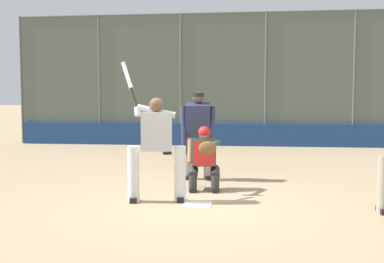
% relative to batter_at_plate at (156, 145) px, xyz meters
% --- Properties ---
extents(ground_plane, '(160.00, 160.00, 0.00)m').
position_rel_batter_at_plate_xyz_m(ground_plane, '(-0.67, 0.15, -0.90)').
color(ground_plane, tan).
extents(home_plate_marker, '(0.43, 0.43, 0.01)m').
position_rel_batter_at_plate_xyz_m(home_plate_marker, '(-0.67, 0.15, -0.89)').
color(home_plate_marker, white).
rests_on(home_plate_marker, ground_plane).
extents(backstop_fence, '(14.41, 0.08, 4.48)m').
position_rel_batter_at_plate_xyz_m(backstop_fence, '(-0.67, -8.39, 1.44)').
color(backstop_fence, '#515651').
rests_on(backstop_fence, ground_plane).
extents(padding_wall, '(14.04, 0.18, 0.76)m').
position_rel_batter_at_plate_xyz_m(padding_wall, '(-0.67, -8.29, -0.52)').
color(padding_wall, navy).
rests_on(padding_wall, ground_plane).
extents(bleachers_beyond, '(10.03, 1.95, 1.16)m').
position_rel_batter_at_plate_xyz_m(bleachers_beyond, '(-0.27, -10.54, -0.51)').
color(bleachers_beyond, slate).
rests_on(bleachers_beyond, ground_plane).
extents(batter_at_plate, '(1.11, 0.58, 2.23)m').
position_rel_batter_at_plate_xyz_m(batter_at_plate, '(0.00, 0.00, 0.00)').
color(batter_at_plate, silver).
rests_on(batter_at_plate, ground_plane).
extents(catcher_behind_plate, '(0.60, 0.71, 1.13)m').
position_rel_batter_at_plate_xyz_m(catcher_behind_plate, '(-0.68, -0.95, -0.31)').
color(catcher_behind_plate, '#333333').
rests_on(catcher_behind_plate, ground_plane).
extents(umpire_home, '(0.71, 0.46, 1.74)m').
position_rel_batter_at_plate_xyz_m(umpire_home, '(-0.47, -1.95, 0.04)').
color(umpire_home, gray).
rests_on(umpire_home, ground_plane).
extents(spare_bat_near_backstop, '(0.88, 0.25, 0.07)m').
position_rel_batter_at_plate_xyz_m(spare_bat_near_backstop, '(-0.14, -5.44, -0.86)').
color(spare_bat_near_backstop, black).
rests_on(spare_bat_near_backstop, ground_plane).
extents(fielding_glove_on_dirt, '(0.28, 0.21, 0.10)m').
position_rel_batter_at_plate_xyz_m(fielding_glove_on_dirt, '(0.81, -5.80, -0.85)').
color(fielding_glove_on_dirt, black).
rests_on(fielding_glove_on_dirt, ground_plane).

